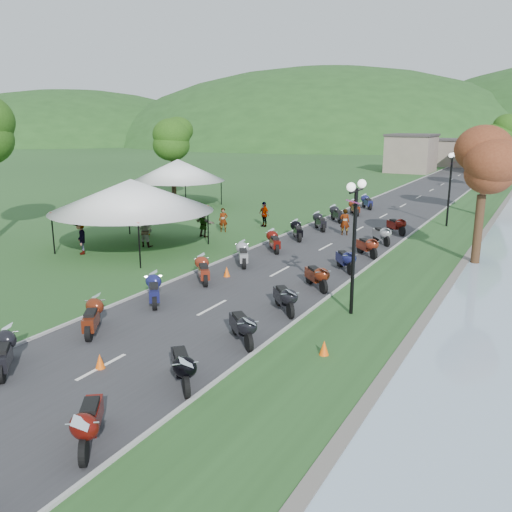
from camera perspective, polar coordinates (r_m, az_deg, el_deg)
The scene contains 11 objects.
road at distance 42.91m, azimuth 13.28°, elevation 4.13°, with size 7.00×120.00×0.02m, color #323234.
far_building at distance 86.94m, azimuth 20.34°, elevation 10.17°, with size 18.00×16.00×5.00m, color gray.
moto_row_left at distance 24.62m, azimuth -5.48°, elevation -1.55°, with size 2.60×50.48×1.10m, color #331411, non-canonical shape.
moto_row_right at distance 22.28m, azimuth 4.89°, elevation -3.23°, with size 2.60×32.57×1.10m, color #331411, non-canonical shape.
vendor_tent_main at distance 31.43m, azimuth -12.86°, elevation 4.29°, with size 6.10×6.10×4.00m, color white, non-canonical shape.
vendor_tent_side at distance 46.72m, azimuth -8.15°, elevation 7.61°, with size 5.22×5.22×4.00m, color white, non-canonical shape.
tree_lakeside at distance 29.56m, azimuth 22.75°, elevation 6.88°, with size 2.88×2.88×8.01m, color #2B5B15, non-canonical shape.
pedestrian_a at distance 35.88m, azimuth -3.44°, elevation 2.56°, with size 0.58×0.42×1.58m, color slate.
pedestrian_b at distance 32.30m, azimuth -11.48°, elevation 1.00°, with size 0.92×0.50×1.89m, color slate.
pedestrian_c at distance 31.33m, azimuth -17.86°, elevation 0.19°, with size 1.25×0.51×1.93m, color slate.
traffic_cone_near at distance 16.96m, azimuth -16.11°, elevation -10.61°, with size 0.30×0.30×0.48m, color #F2590C.
Camera 1 is at (11.20, -0.80, 7.17)m, focal length 38.00 mm.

